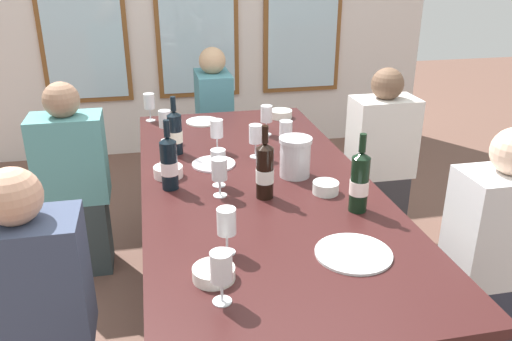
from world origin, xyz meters
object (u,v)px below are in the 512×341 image
object	(u,v)px
wine_bottle_3	(175,132)
tasting_bowl_0	(214,273)
wine_bottle_0	(359,182)
wine_glass_2	(219,170)
wine_glass_9	(149,102)
seated_person_4	(214,127)
tasting_bowl_1	(326,188)
white_plate_2	(353,253)
metal_pitcher	(295,157)
wine_glass_6	(165,120)
seated_person_3	(380,162)
white_plate_1	(214,164)
tasting_bowl_2	(281,114)
wine_glass_3	(256,135)
wine_glass_7	(218,162)
wine_glass_0	(286,132)
wine_glass_4	(226,223)
wine_glass_8	(221,269)
seated_person_1	(493,260)
wine_glass_1	(217,129)
wine_bottle_1	(265,170)
wine_glass_5	(266,115)
seated_person_0	(37,322)
white_plate_0	(203,122)
seated_person_2	(74,186)
wine_bottle_2	(169,163)
tasting_bowl_3	(168,172)

from	to	relation	value
wine_bottle_3	tasting_bowl_0	xyz separation A→B (m)	(0.04, -1.18, -0.10)
wine_bottle_0	wine_glass_2	xyz separation A→B (m)	(-0.53, 0.25, -0.01)
wine_glass_9	seated_person_4	xyz separation A→B (m)	(0.46, 0.45, -0.34)
tasting_bowl_1	white_plate_2	bearing A→B (deg)	-97.83
metal_pitcher	wine_glass_9	size ratio (longest dim) A/B	1.09
wine_glass_6	seated_person_3	size ratio (longest dim) A/B	0.16
tasting_bowl_0	seated_person_4	xyz separation A→B (m)	(0.30, 2.24, -0.23)
white_plate_1	metal_pitcher	distance (m)	0.43
tasting_bowl_2	wine_glass_3	world-z (taller)	wine_glass_3
wine_glass_9	seated_person_3	distance (m)	1.48
wine_bottle_0	wine_glass_7	bearing A→B (deg)	145.35
tasting_bowl_1	wine_glass_2	world-z (taller)	wine_glass_2
wine_glass_0	wine_glass_9	xyz separation A→B (m)	(-0.69, 0.72, 0.00)
wine_glass_0	wine_glass_4	size ratio (longest dim) A/B	1.00
wine_glass_8	seated_person_1	distance (m)	1.28
wine_glass_1	wine_glass_8	world-z (taller)	same
tasting_bowl_0	seated_person_3	xyz separation A→B (m)	(1.20, 1.33, -0.23)
wine_bottle_3	wine_glass_2	world-z (taller)	wine_bottle_3
wine_glass_1	wine_bottle_0	bearing A→B (deg)	-59.87
wine_bottle_1	tasting_bowl_2	bearing A→B (deg)	72.12
white_plate_2	seated_person_1	bearing A→B (deg)	12.40
metal_pitcher	wine_bottle_3	bearing A→B (deg)	141.91
wine_glass_5	seated_person_0	bearing A→B (deg)	-132.39
white_plate_0	wine_glass_7	xyz separation A→B (m)	(-0.04, -0.97, 0.11)
metal_pitcher	seated_person_0	bearing A→B (deg)	-151.73
seated_person_2	seated_person_3	xyz separation A→B (m)	(1.81, -0.02, 0.00)
wine_glass_8	white_plate_2	bearing A→B (deg)	19.14
wine_glass_9	seated_person_2	world-z (taller)	seated_person_2
white_plate_0	seated_person_1	distance (m)	1.84
wine_glass_3	seated_person_1	distance (m)	1.24
metal_pitcher	wine_bottle_2	world-z (taller)	wine_bottle_2
wine_bottle_0	tasting_bowl_2	xyz separation A→B (m)	(0.02, 1.32, -0.10)
wine_glass_8	seated_person_1	size ratio (longest dim) A/B	0.16
tasting_bowl_3	wine_bottle_1	bearing A→B (deg)	-38.34
white_plate_2	wine_bottle_1	bearing A→B (deg)	111.46
white_plate_1	seated_person_1	distance (m)	1.34
tasting_bowl_0	wine_glass_7	xyz separation A→B (m)	(0.12, 0.73, 0.10)
wine_glass_1	wine_glass_2	bearing A→B (deg)	-96.77
tasting_bowl_1	seated_person_1	world-z (taller)	seated_person_1
wine_glass_6	seated_person_4	xyz separation A→B (m)	(0.38, 0.84, -0.34)
wine_bottle_1	tasting_bowl_2	xyz separation A→B (m)	(0.36, 1.12, -0.10)
tasting_bowl_2	wine_glass_0	xyz separation A→B (m)	(-0.13, -0.61, 0.09)
wine_glass_4	seated_person_0	world-z (taller)	seated_person_0
white_plate_1	seated_person_3	size ratio (longest dim) A/B	0.20
wine_bottle_0	seated_person_2	distance (m)	1.63
tasting_bowl_0	seated_person_2	bearing A→B (deg)	114.13
wine_bottle_0	tasting_bowl_0	size ratio (longest dim) A/B	2.38
white_plate_2	wine_glass_6	bearing A→B (deg)	113.33
wine_glass_6	wine_glass_3	bearing A→B (deg)	-39.00
wine_glass_9	tasting_bowl_2	bearing A→B (deg)	-7.33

